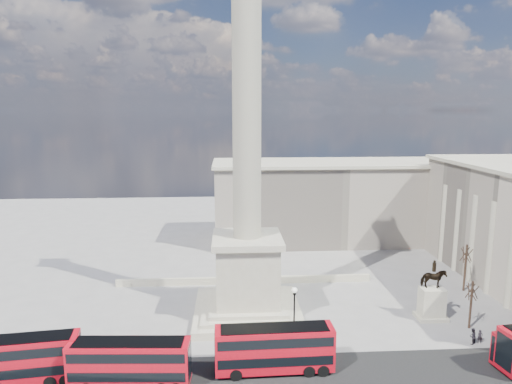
{
  "coord_description": "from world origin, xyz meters",
  "views": [
    {
      "loc": [
        -2.3,
        -52.25,
        26.92
      ],
      "look_at": [
        1.05,
        3.3,
        16.96
      ],
      "focal_mm": 32.0,
      "sensor_mm": 36.0,
      "label": 1
    }
  ],
  "objects_px": {
    "victorian_lamp": "(294,313)",
    "pedestrian_crossing": "(280,349)",
    "nelsons_column": "(247,221)",
    "pedestrian_standing": "(472,336)",
    "red_bus_b": "(275,348)",
    "equestrian_statue": "(432,299)",
    "red_bus_a": "(131,363)",
    "pedestrian_walking": "(480,337)",
    "red_bus_e": "(17,360)"
  },
  "relations": [
    {
      "from": "pedestrian_walking",
      "to": "red_bus_a",
      "type": "bearing_deg",
      "value": -162.19
    },
    {
      "from": "red_bus_a",
      "to": "red_bus_b",
      "type": "distance_m",
      "value": 14.55
    },
    {
      "from": "pedestrian_crossing",
      "to": "pedestrian_walking",
      "type": "bearing_deg",
      "value": -134.35
    },
    {
      "from": "victorian_lamp",
      "to": "equestrian_statue",
      "type": "xyz_separation_m",
      "value": [
        19.04,
        6.4,
        -1.57
      ]
    },
    {
      "from": "red_bus_b",
      "to": "pedestrian_walking",
      "type": "relative_size",
      "value": 7.56
    },
    {
      "from": "nelsons_column",
      "to": "red_bus_b",
      "type": "xyz_separation_m",
      "value": [
        2.31,
        -13.81,
        -10.31
      ]
    },
    {
      "from": "red_bus_b",
      "to": "pedestrian_crossing",
      "type": "relative_size",
      "value": 6.34
    },
    {
      "from": "nelsons_column",
      "to": "equestrian_statue",
      "type": "height_order",
      "value": "nelsons_column"
    },
    {
      "from": "red_bus_a",
      "to": "victorian_lamp",
      "type": "relative_size",
      "value": 1.62
    },
    {
      "from": "red_bus_a",
      "to": "pedestrian_standing",
      "type": "height_order",
      "value": "red_bus_a"
    },
    {
      "from": "red_bus_b",
      "to": "pedestrian_standing",
      "type": "height_order",
      "value": "red_bus_b"
    },
    {
      "from": "red_bus_a",
      "to": "victorian_lamp",
      "type": "bearing_deg",
      "value": 23.83
    },
    {
      "from": "pedestrian_standing",
      "to": "equestrian_statue",
      "type": "bearing_deg",
      "value": -108.88
    },
    {
      "from": "pedestrian_walking",
      "to": "pedestrian_crossing",
      "type": "height_order",
      "value": "pedestrian_crossing"
    },
    {
      "from": "nelsons_column",
      "to": "pedestrian_crossing",
      "type": "bearing_deg",
      "value": -74.05
    },
    {
      "from": "red_bus_a",
      "to": "victorian_lamp",
      "type": "xyz_separation_m",
      "value": [
        17.09,
        6.39,
        1.82
      ]
    },
    {
      "from": "victorian_lamp",
      "to": "pedestrian_walking",
      "type": "height_order",
      "value": "victorian_lamp"
    },
    {
      "from": "pedestrian_crossing",
      "to": "victorian_lamp",
      "type": "bearing_deg",
      "value": -90.36
    },
    {
      "from": "pedestrian_walking",
      "to": "victorian_lamp",
      "type": "bearing_deg",
      "value": -171.78
    },
    {
      "from": "red_bus_a",
      "to": "pedestrian_walking",
      "type": "distance_m",
      "value": 39.56
    },
    {
      "from": "nelsons_column",
      "to": "red_bus_a",
      "type": "xyz_separation_m",
      "value": [
        -12.14,
        -15.5,
        -10.41
      ]
    },
    {
      "from": "nelsons_column",
      "to": "pedestrian_standing",
      "type": "distance_m",
      "value": 30.07
    },
    {
      "from": "red_bus_a",
      "to": "pedestrian_standing",
      "type": "bearing_deg",
      "value": 12.32
    },
    {
      "from": "nelsons_column",
      "to": "pedestrian_standing",
      "type": "xyz_separation_m",
      "value": [
        25.91,
        -9.49,
        -11.95
      ]
    },
    {
      "from": "red_bus_b",
      "to": "victorian_lamp",
      "type": "xyz_separation_m",
      "value": [
        2.64,
        4.7,
        1.72
      ]
    },
    {
      "from": "red_bus_b",
      "to": "victorian_lamp",
      "type": "distance_m",
      "value": 5.66
    },
    {
      "from": "victorian_lamp",
      "to": "pedestrian_walking",
      "type": "xyz_separation_m",
      "value": [
        21.96,
        -0.25,
        -3.51
      ]
    },
    {
      "from": "red_bus_a",
      "to": "nelsons_column",
      "type": "bearing_deg",
      "value": 55.27
    },
    {
      "from": "victorian_lamp",
      "to": "equestrian_statue",
      "type": "bearing_deg",
      "value": 18.57
    },
    {
      "from": "pedestrian_standing",
      "to": "pedestrian_crossing",
      "type": "distance_m",
      "value": 22.79
    },
    {
      "from": "red_bus_a",
      "to": "pedestrian_crossing",
      "type": "height_order",
      "value": "red_bus_a"
    },
    {
      "from": "red_bus_b",
      "to": "red_bus_e",
      "type": "relative_size",
      "value": 1.01
    },
    {
      "from": "victorian_lamp",
      "to": "red_bus_e",
      "type": "bearing_deg",
      "value": -169.51
    },
    {
      "from": "red_bus_a",
      "to": "red_bus_b",
      "type": "bearing_deg",
      "value": 10.01
    },
    {
      "from": "victorian_lamp",
      "to": "equestrian_statue",
      "type": "height_order",
      "value": "equestrian_statue"
    },
    {
      "from": "victorian_lamp",
      "to": "pedestrian_walking",
      "type": "relative_size",
      "value": 4.51
    },
    {
      "from": "red_bus_b",
      "to": "pedestrian_walking",
      "type": "height_order",
      "value": "red_bus_b"
    },
    {
      "from": "red_bus_e",
      "to": "equestrian_statue",
      "type": "distance_m",
      "value": 48.91
    },
    {
      "from": "red_bus_e",
      "to": "red_bus_b",
      "type": "bearing_deg",
      "value": -5.5
    },
    {
      "from": "nelsons_column",
      "to": "red_bus_a",
      "type": "bearing_deg",
      "value": -128.07
    },
    {
      "from": "red_bus_b",
      "to": "pedestrian_crossing",
      "type": "xyz_separation_m",
      "value": [
        0.86,
        2.71,
        -1.64
      ]
    },
    {
      "from": "equestrian_statue",
      "to": "pedestrian_crossing",
      "type": "xyz_separation_m",
      "value": [
        -20.82,
        -8.38,
        -1.79
      ]
    },
    {
      "from": "victorian_lamp",
      "to": "pedestrian_crossing",
      "type": "bearing_deg",
      "value": -131.84
    },
    {
      "from": "red_bus_b",
      "to": "equestrian_statue",
      "type": "distance_m",
      "value": 24.36
    },
    {
      "from": "nelsons_column",
      "to": "pedestrian_crossing",
      "type": "distance_m",
      "value": 16.61
    },
    {
      "from": "red_bus_e",
      "to": "pedestrian_crossing",
      "type": "height_order",
      "value": "red_bus_e"
    },
    {
      "from": "victorian_lamp",
      "to": "pedestrian_walking",
      "type": "bearing_deg",
      "value": -0.66
    },
    {
      "from": "equestrian_statue",
      "to": "pedestrian_crossing",
      "type": "bearing_deg",
      "value": -158.08
    },
    {
      "from": "pedestrian_standing",
      "to": "victorian_lamp",
      "type": "bearing_deg",
      "value": -35.72
    },
    {
      "from": "red_bus_b",
      "to": "pedestrian_standing",
      "type": "distance_m",
      "value": 24.05
    }
  ]
}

